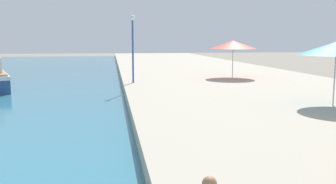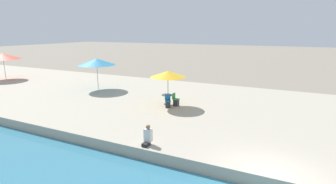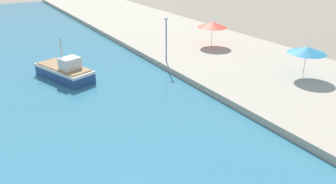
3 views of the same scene
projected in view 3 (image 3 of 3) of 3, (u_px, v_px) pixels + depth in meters
name	position (u px, v px, depth m)	size (l,w,h in m)	color
quay_promenade	(171.00, 34.00, 46.13)	(16.00, 90.00, 0.59)	#B2A893
fishing_boat_far	(65.00, 71.00, 30.61)	(4.32, 6.77, 4.00)	navy
cafe_umbrella_white	(307.00, 50.00, 28.82)	(3.36, 3.36, 2.84)	#B7B7B7
cafe_umbrella_striped	(212.00, 25.00, 38.61)	(3.60, 3.60, 2.86)	#B7B7B7
lamppost	(166.00, 32.00, 32.72)	(0.36, 0.36, 4.56)	#28519E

